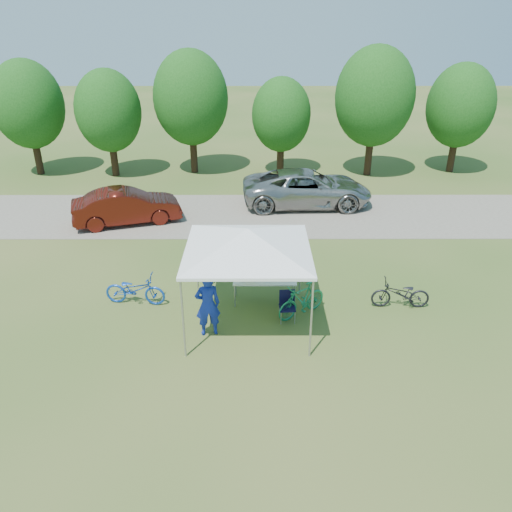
{
  "coord_description": "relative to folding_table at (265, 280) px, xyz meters",
  "views": [
    {
      "loc": [
        0.19,
        -11.34,
        7.46
      ],
      "look_at": [
        0.21,
        2.0,
        1.01
      ],
      "focal_mm": 35.0,
      "sensor_mm": 36.0,
      "label": 1
    }
  ],
  "objects": [
    {
      "name": "minivan",
      "position": [
        1.96,
        8.06,
        0.09
      ],
      "size": [
        5.58,
        2.72,
        1.53
      ],
      "primitive_type": "imported",
      "rotation": [
        0.0,
        0.0,
        1.61
      ],
      "color": "#A09F9B",
      "rests_on": "gravel_strip"
    },
    {
      "name": "treeline",
      "position": [
        -0.75,
        12.95,
        2.84
      ],
      "size": [
        24.89,
        4.28,
        6.3
      ],
      "color": "#382314",
      "rests_on": "ground"
    },
    {
      "name": "canopy",
      "position": [
        -0.46,
        -1.1,
        1.96
      ],
      "size": [
        4.53,
        4.53,
        3.0
      ],
      "color": "#A5A5AA",
      "rests_on": "ground"
    },
    {
      "name": "folding_chair",
      "position": [
        0.59,
        -0.92,
        -0.2
      ],
      "size": [
        0.45,
        0.46,
        0.83
      ],
      "rotation": [
        0.0,
        0.0,
        0.07
      ],
      "color": "black",
      "rests_on": "ground"
    },
    {
      "name": "folding_table",
      "position": [
        0.0,
        0.0,
        0.0
      ],
      "size": [
        1.78,
        0.74,
        0.73
      ],
      "color": "white",
      "rests_on": "ground"
    },
    {
      "name": "cyclist",
      "position": [
        -1.47,
        -1.64,
        0.18
      ],
      "size": [
        0.72,
        0.55,
        1.75
      ],
      "primitive_type": "imported",
      "rotation": [
        0.0,
        0.0,
        3.37
      ],
      "color": "#1428A2",
      "rests_on": "ground"
    },
    {
      "name": "gravel_strip",
      "position": [
        -0.46,
        6.9,
        -0.68
      ],
      "size": [
        24.0,
        5.0,
        0.02
      ],
      "primitive_type": "cube",
      "color": "gray",
      "rests_on": "ground"
    },
    {
      "name": "ground",
      "position": [
        -0.46,
        -1.1,
        -0.69
      ],
      "size": [
        100.0,
        100.0,
        0.0
      ],
      "primitive_type": "plane",
      "color": "#2D5119",
      "rests_on": "ground"
    },
    {
      "name": "bike_green",
      "position": [
        1.0,
        -0.75,
        -0.21
      ],
      "size": [
        1.56,
        1.31,
        0.96
      ],
      "primitive_type": "imported",
      "rotation": [
        0.0,
        0.0,
        -0.94
      ],
      "color": "#1B7B50",
      "rests_on": "ground"
    },
    {
      "name": "sedan",
      "position": [
        -5.31,
        6.03,
        0.01
      ],
      "size": [
        4.38,
        2.64,
        1.36
      ],
      "primitive_type": "imported",
      "rotation": [
        0.0,
        0.0,
        1.88
      ],
      "color": "#4E140D",
      "rests_on": "gravel_strip"
    },
    {
      "name": "cooler",
      "position": [
        -0.42,
        -0.0,
        0.21
      ],
      "size": [
        0.46,
        0.32,
        0.34
      ],
      "color": "white",
      "rests_on": "folding_table"
    },
    {
      "name": "bike_dark",
      "position": [
        3.81,
        -0.35,
        -0.26
      ],
      "size": [
        1.64,
        0.62,
        0.85
      ],
      "primitive_type": "imported",
      "rotation": [
        0.0,
        0.0,
        -1.61
      ],
      "color": "black",
      "rests_on": "ground"
    },
    {
      "name": "ice_cream_cup",
      "position": [
        0.59,
        -0.05,
        0.07
      ],
      "size": [
        0.08,
        0.08,
        0.06
      ],
      "primitive_type": "cylinder",
      "color": "#C7D432",
      "rests_on": "folding_table"
    },
    {
      "name": "bike_blue",
      "position": [
        -3.68,
        -0.13,
        -0.24
      ],
      "size": [
        1.79,
        0.79,
        0.91
      ],
      "primitive_type": "imported",
      "rotation": [
        0.0,
        0.0,
        1.46
      ],
      "color": "#1343AD",
      "rests_on": "ground"
    }
  ]
}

